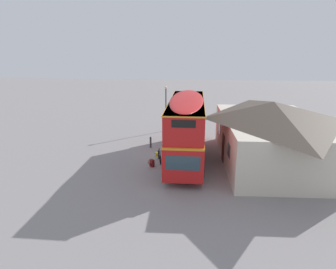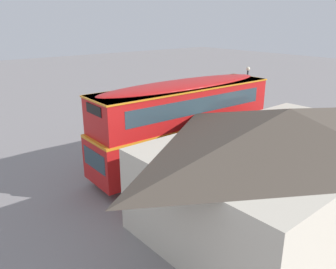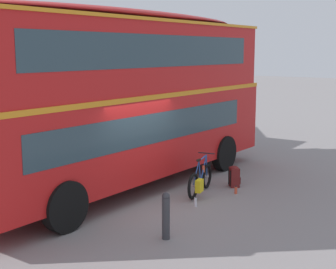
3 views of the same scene
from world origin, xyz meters
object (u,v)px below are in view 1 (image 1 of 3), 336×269
object	(u,v)px
touring_bicycle	(159,156)
water_bottle_clear_plastic	(155,155)
kerb_bollard	(151,142)
backpack_on_ground	(152,163)
water_bottle_red_squeeze	(148,162)
double_decker_bus	(186,126)
street_lamp	(166,104)

from	to	relation	value
touring_bicycle	water_bottle_clear_plastic	world-z (taller)	touring_bicycle
touring_bicycle	kerb_bollard	world-z (taller)	touring_bicycle
backpack_on_ground	water_bottle_red_squeeze	size ratio (longest dim) A/B	2.71
double_decker_bus	kerb_bollard	world-z (taller)	double_decker_bus
water_bottle_clear_plastic	street_lamp	distance (m)	8.13
double_decker_bus	kerb_bollard	bearing A→B (deg)	-128.44
backpack_on_ground	water_bottle_clear_plastic	world-z (taller)	backpack_on_ground
double_decker_bus	water_bottle_red_squeeze	bearing A→B (deg)	-66.42
backpack_on_ground	kerb_bollard	world-z (taller)	kerb_bollard
backpack_on_ground	street_lamp	bearing A→B (deg)	179.42
double_decker_bus	water_bottle_clear_plastic	bearing A→B (deg)	-98.08
double_decker_bus	backpack_on_ground	xyz separation A→B (m)	(1.80, -2.39, -2.34)
backpack_on_ground	water_bottle_clear_plastic	size ratio (longest dim) A/B	2.30
street_lamp	kerb_bollard	world-z (taller)	street_lamp
water_bottle_clear_plastic	street_lamp	size ratio (longest dim) A/B	0.06
water_bottle_red_squeeze	double_decker_bus	bearing A→B (deg)	113.58
backpack_on_ground	kerb_bollard	bearing A→B (deg)	-170.53
water_bottle_clear_plastic	water_bottle_red_squeeze	size ratio (longest dim) A/B	1.18
touring_bicycle	street_lamp	xyz separation A→B (m)	(-8.63, -0.29, 2.49)
backpack_on_ground	street_lamp	world-z (taller)	street_lamp
kerb_bollard	water_bottle_clear_plastic	bearing A→B (deg)	16.58
touring_bicycle	double_decker_bus	bearing A→B (deg)	107.33
double_decker_bus	touring_bicycle	xyz separation A→B (m)	(0.62, -2.00, -2.27)
street_lamp	touring_bicycle	bearing A→B (deg)	1.92
water_bottle_clear_plastic	kerb_bollard	distance (m)	2.23
water_bottle_clear_plastic	backpack_on_ground	bearing A→B (deg)	2.19
double_decker_bus	touring_bicycle	world-z (taller)	double_decker_bus
touring_bicycle	street_lamp	bearing A→B (deg)	-178.08
touring_bicycle	water_bottle_red_squeeze	distance (m)	0.99
kerb_bollard	double_decker_bus	bearing A→B (deg)	51.56
double_decker_bus	backpack_on_ground	distance (m)	3.80
water_bottle_clear_plastic	water_bottle_red_squeeze	xyz separation A→B (m)	(1.55, -0.28, -0.02)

